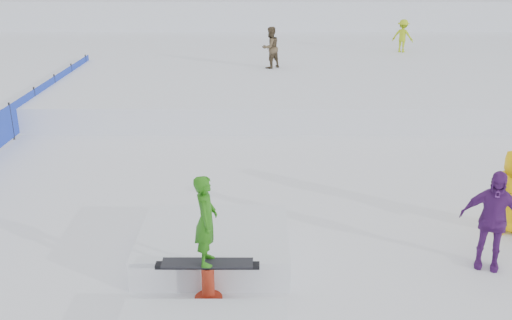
{
  "coord_description": "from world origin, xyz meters",
  "views": [
    {
      "loc": [
        0.53,
        -8.99,
        5.22
      ],
      "look_at": [
        0.5,
        2.0,
        1.1
      ],
      "focal_mm": 40.0,
      "sensor_mm": 36.0,
      "label": 1
    }
  ],
  "objects_px": {
    "spectator_purple": "(492,220)",
    "spectator_yellow": "(511,192)",
    "safety_fence": "(11,121)",
    "walker_ygreen": "(403,36)",
    "jib_rail_feature": "(211,264)",
    "walker_olive": "(270,48)"
  },
  "relations": [
    {
      "from": "spectator_purple",
      "to": "spectator_yellow",
      "type": "distance_m",
      "value": 1.6
    },
    {
      "from": "safety_fence",
      "to": "walker_ygreen",
      "type": "distance_m",
      "value": 16.8
    },
    {
      "from": "spectator_purple",
      "to": "spectator_yellow",
      "type": "relative_size",
      "value": 1.07
    },
    {
      "from": "jib_rail_feature",
      "to": "spectator_purple",
      "type": "bearing_deg",
      "value": 5.77
    },
    {
      "from": "spectator_yellow",
      "to": "safety_fence",
      "type": "bearing_deg",
      "value": 153.78
    },
    {
      "from": "spectator_purple",
      "to": "jib_rail_feature",
      "type": "height_order",
      "value": "jib_rail_feature"
    },
    {
      "from": "safety_fence",
      "to": "walker_olive",
      "type": "relative_size",
      "value": 10.16
    },
    {
      "from": "walker_olive",
      "to": "jib_rail_feature",
      "type": "bearing_deg",
      "value": 45.98
    },
    {
      "from": "spectator_yellow",
      "to": "jib_rail_feature",
      "type": "height_order",
      "value": "jib_rail_feature"
    },
    {
      "from": "spectator_purple",
      "to": "spectator_yellow",
      "type": "bearing_deg",
      "value": 76.72
    },
    {
      "from": "spectator_yellow",
      "to": "jib_rail_feature",
      "type": "relative_size",
      "value": 0.38
    },
    {
      "from": "spectator_yellow",
      "to": "jib_rail_feature",
      "type": "distance_m",
      "value": 5.93
    },
    {
      "from": "safety_fence",
      "to": "jib_rail_feature",
      "type": "xyz_separation_m",
      "value": [
        6.26,
        -7.39,
        -0.25
      ]
    },
    {
      "from": "walker_olive",
      "to": "spectator_purple",
      "type": "height_order",
      "value": "walker_olive"
    },
    {
      "from": "walker_ygreen",
      "to": "safety_fence",
      "type": "bearing_deg",
      "value": 64.49
    },
    {
      "from": "spectator_purple",
      "to": "jib_rail_feature",
      "type": "xyz_separation_m",
      "value": [
        -4.74,
        -0.48,
        -0.59
      ]
    },
    {
      "from": "safety_fence",
      "to": "spectator_purple",
      "type": "relative_size",
      "value": 8.99
    },
    {
      "from": "spectator_yellow",
      "to": "walker_olive",
      "type": "bearing_deg",
      "value": 108.94
    },
    {
      "from": "walker_ygreen",
      "to": "jib_rail_feature",
      "type": "bearing_deg",
      "value": 95.4
    },
    {
      "from": "spectator_purple",
      "to": "spectator_yellow",
      "type": "height_order",
      "value": "spectator_purple"
    },
    {
      "from": "spectator_yellow",
      "to": "spectator_purple",
      "type": "bearing_deg",
      "value": -124.86
    },
    {
      "from": "walker_olive",
      "to": "spectator_purple",
      "type": "xyz_separation_m",
      "value": [
        3.48,
        -13.32,
        -0.7
      ]
    }
  ]
}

